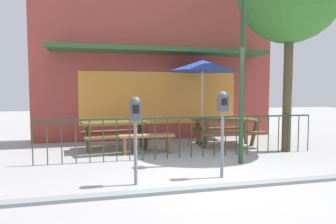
# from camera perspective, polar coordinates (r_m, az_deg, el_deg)

# --- Properties ---
(ground) EXTENTS (40.00, 40.00, 0.00)m
(ground) POSITION_cam_1_polar(r_m,az_deg,el_deg) (5.50, 8.58, -12.61)
(ground) COLOR #A19FA0
(pub_storefront) EXTENTS (7.98, 1.46, 5.53)m
(pub_storefront) POSITION_cam_1_polar(r_m,az_deg,el_deg) (9.94, -1.73, 10.85)
(pub_storefront) COLOR #582322
(pub_storefront) RESTS_ON ground
(patio_fence_front) EXTENTS (6.73, 0.04, 0.97)m
(patio_fence_front) POSITION_cam_1_polar(r_m,az_deg,el_deg) (6.93, 3.42, -3.48)
(patio_fence_front) COLOR #1E402F
(patio_fence_front) RESTS_ON ground
(picnic_table_left) EXTENTS (1.98, 1.61, 0.79)m
(picnic_table_left) POSITION_cam_1_polar(r_m,az_deg,el_deg) (7.95, -9.90, -2.95)
(picnic_table_left) COLOR brown
(picnic_table_left) RESTS_ON ground
(picnic_table_right) EXTENTS (1.82, 1.39, 0.79)m
(picnic_table_right) POSITION_cam_1_polar(r_m,az_deg,el_deg) (8.59, 11.20, -2.45)
(picnic_table_right) COLOR brown
(picnic_table_right) RESTS_ON ground
(patio_umbrella) EXTENTS (2.04, 2.04, 2.49)m
(patio_umbrella) POSITION_cam_1_polar(r_m,az_deg,el_deg) (8.87, 6.70, 8.82)
(patio_umbrella) COLOR black
(patio_umbrella) RESTS_ON ground
(patio_bench) EXTENTS (1.41, 0.35, 0.48)m
(patio_bench) POSITION_cam_1_polar(r_m,az_deg,el_deg) (7.46, -4.11, -5.37)
(patio_bench) COLOR #A87443
(patio_bench) RESTS_ON ground
(parking_meter_near) EXTENTS (0.18, 0.17, 1.49)m
(parking_meter_near) POSITION_cam_1_polar(r_m,az_deg,el_deg) (4.90, -6.36, -0.97)
(parking_meter_near) COLOR slate
(parking_meter_near) RESTS_ON ground
(parking_meter_far) EXTENTS (0.18, 0.17, 1.58)m
(parking_meter_far) POSITION_cam_1_polar(r_m,az_deg,el_deg) (5.37, 10.55, 0.18)
(parking_meter_far) COLOR slate
(parking_meter_far) RESTS_ON ground
(street_lamp) EXTENTS (0.28, 0.28, 3.91)m
(street_lamp) POSITION_cam_1_polar(r_m,az_deg,el_deg) (6.59, 14.29, 12.51)
(street_lamp) COLOR #224329
(street_lamp) RESTS_ON ground
(curb_edge) EXTENTS (11.17, 0.20, 0.11)m
(curb_edge) POSITION_cam_1_polar(r_m,az_deg,el_deg) (5.02, 10.98, -14.29)
(curb_edge) COLOR gray
(curb_edge) RESTS_ON ground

